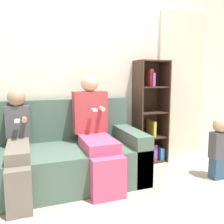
{
  "coord_description": "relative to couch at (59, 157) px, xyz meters",
  "views": [
    {
      "loc": [
        -0.62,
        -2.04,
        1.17
      ],
      "look_at": [
        0.34,
        0.59,
        0.76
      ],
      "focal_mm": 38.0,
      "sensor_mm": 36.0,
      "label": 1
    }
  ],
  "objects": [
    {
      "name": "ground_plane",
      "position": [
        0.31,
        -0.55,
        -0.29
      ],
      "size": [
        14.0,
        14.0,
        0.0
      ],
      "primitive_type": "plane",
      "color": "#B2A893"
    },
    {
      "name": "back_wall",
      "position": [
        0.31,
        0.47,
        0.99
      ],
      "size": [
        10.0,
        0.06,
        2.55
      ],
      "color": "silver",
      "rests_on": "ground_plane"
    },
    {
      "name": "curtain_panel",
      "position": [
        1.89,
        0.42,
        0.77
      ],
      "size": [
        0.76,
        0.04,
        2.11
      ],
      "color": "beige",
      "rests_on": "ground_plane"
    },
    {
      "name": "couch",
      "position": [
        0.0,
        0.0,
        0.0
      ],
      "size": [
        1.86,
        0.89,
        0.91
      ],
      "color": "#4C6656",
      "rests_on": "ground_plane"
    },
    {
      "name": "adult_seated",
      "position": [
        0.4,
        -0.1,
        0.33
      ],
      "size": [
        0.39,
        0.84,
        1.22
      ],
      "color": "#DB4C75",
      "rests_on": "ground_plane"
    },
    {
      "name": "child_seated",
      "position": [
        -0.41,
        -0.14,
        0.25
      ],
      "size": [
        0.25,
        0.86,
        1.05
      ],
      "color": "#70665B",
      "rests_on": "ground_plane"
    },
    {
      "name": "toddler_standing",
      "position": [
        1.76,
        -0.53,
        0.1
      ],
      "size": [
        0.2,
        0.17,
        0.72
      ],
      "color": "#335170",
      "rests_on": "ground_plane"
    },
    {
      "name": "bookshelf",
      "position": [
        1.31,
        0.3,
        0.36
      ],
      "size": [
        0.42,
        0.32,
        1.4
      ],
      "color": "#3D281E",
      "rests_on": "ground_plane"
    }
  ]
}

